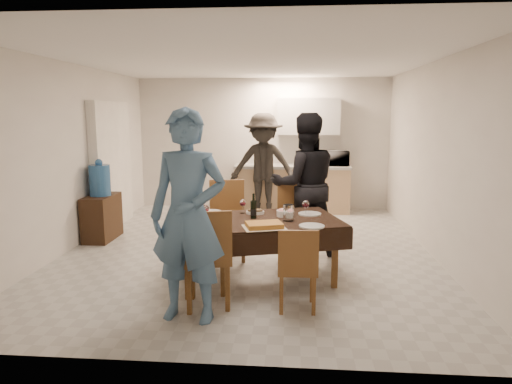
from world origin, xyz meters
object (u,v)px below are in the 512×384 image
Objects in this scene: water_pitcher at (288,213)px; person_kitchen at (263,165)px; wine_bottle at (253,206)px; microwave at (335,158)px; console at (102,217)px; water_jug at (100,180)px; person_near at (188,216)px; dining_table at (257,222)px; person_far at (304,185)px; savoury_tart at (264,225)px.

water_pitcher is 3.48m from person_kitchen.
wine_bottle is 0.55× the size of microwave.
console is 0.57m from water_jug.
person_near is 1.02× the size of person_kitchen.
water_pitcher is (2.85, -1.59, 0.47)m from console.
person_far reaches higher than dining_table.
dining_table is 0.40m from savoury_tart.
microwave reaches higher than savoury_tart.
wine_bottle is at bearing 72.65° from person_near.
person_kitchen is at bearing 92.08° from person_near.
person_far is at bearing -9.14° from water_jug.
wine_bottle is 0.42m from water_pitcher.
wine_bottle is 0.15× the size of person_far.
console is 3.26m from savoury_tart.
person_near is at bearing -134.13° from savoury_tart.
person_near is 2.37m from person_far.
person_far is (1.10, 2.10, -0.02)m from person_near.
person_far is at bearing 79.70° from water_pitcher.
person_far reaches higher than savoury_tart.
person_kitchen is (-0.26, 3.77, 0.21)m from savoury_tart.
water_jug is at bearing -141.63° from person_kitchen.
water_jug is at bearing 150.83° from water_pitcher.
microwave is at bearing 75.41° from savoury_tart.
water_jug is 1.07× the size of savoury_tart.
microwave is at bearing 31.90° from water_jug.
dining_table is 2.80× the size of console.
person_near is at bearing -114.44° from wine_bottle.
person_far is (-0.65, -2.79, -0.10)m from microwave.
microwave reaches higher than dining_table.
console is 3.99× the size of water_pitcher.
water_pitcher is 3.99m from microwave.
person_near is 1.02× the size of person_far.
water_pitcher is 0.42m from savoury_tart.
person_kitchen is at bearing 91.89° from wine_bottle.
person_kitchen reaches higher than water_jug.
microwave is 1.44m from person_kitchen.
person_far is (3.05, -0.49, 0.62)m from console.
person_far reaches higher than water_jug.
dining_table is at bearing -31.64° from console.
wine_bottle is 0.47m from savoury_tart.
water_pitcher is 1.13m from person_far.
water_pitcher is at bearing -29.17° from water_jug.
microwave is at bearing 56.48° from dining_table.
console is 0.38× the size of person_near.
console is at bearing -141.63° from person_kitchen.
console is 3.30m from water_pitcher.
microwave reaches higher than wine_bottle.
person_kitchen is (-0.51, 3.44, 0.15)m from water_pitcher.
dining_table is 1.08× the size of person_far.
person_near reaches higher than person_kitchen.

